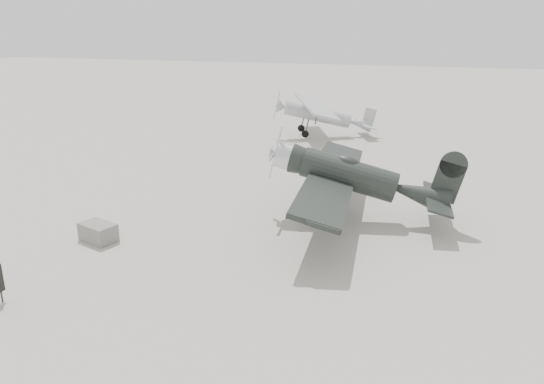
% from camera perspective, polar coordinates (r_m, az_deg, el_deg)
% --- Properties ---
extents(ground, '(160.00, 160.00, 0.00)m').
position_cam_1_polar(ground, '(21.02, 0.81, -5.14)').
color(ground, gray).
rests_on(ground, ground).
extents(lowwing_monoplane, '(7.97, 11.09, 3.59)m').
position_cam_1_polar(lowwing_monoplane, '(22.70, 9.17, 1.53)').
color(lowwing_monoplane, black).
rests_on(lowwing_monoplane, ground).
extents(highwing_monoplane, '(7.33, 10.10, 2.90)m').
position_cam_1_polar(highwing_monoplane, '(38.77, 5.37, 8.55)').
color(highwing_monoplane, '#A1A4A6').
rests_on(highwing_monoplane, ground).
extents(equipment_block, '(1.64, 1.32, 0.71)m').
position_cam_1_polar(equipment_block, '(21.87, -18.19, -4.14)').
color(equipment_block, slate).
rests_on(equipment_block, ground).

